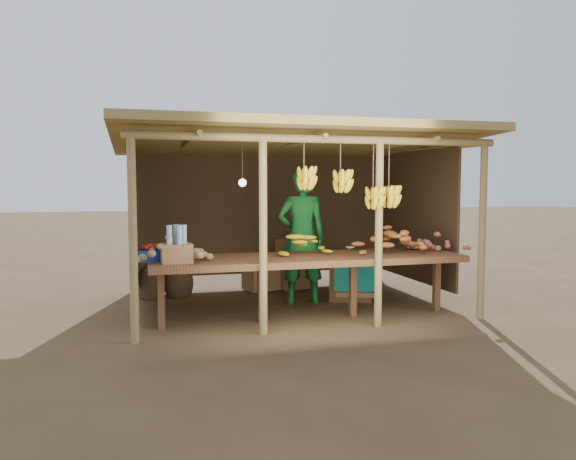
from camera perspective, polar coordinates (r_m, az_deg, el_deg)
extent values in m
plane|color=brown|center=(8.03, 0.00, -7.49)|extent=(60.00, 60.00, 0.00)
cylinder|color=#9B8050|center=(6.10, -15.48, -1.05)|extent=(0.09, 0.09, 2.20)
cylinder|color=#9B8050|center=(7.39, 19.13, -0.17)|extent=(0.09, 0.09, 2.20)
cylinder|color=#9B8050|center=(9.09, -15.46, 0.77)|extent=(0.09, 0.09, 2.20)
cylinder|color=#9B8050|center=(10.00, 9.36, 1.21)|extent=(0.09, 0.09, 2.20)
cylinder|color=#9B8050|center=(6.25, -2.54, -0.75)|extent=(0.09, 0.09, 2.20)
cylinder|color=#9B8050|center=(6.70, 9.21, -0.44)|extent=(0.09, 0.09, 2.20)
cylinder|color=#9B8050|center=(6.44, 3.59, 9.21)|extent=(4.40, 0.09, 0.09)
cylinder|color=#9B8050|center=(9.32, -2.47, 7.79)|extent=(4.40, 0.09, 0.09)
cube|color=#A48D4C|center=(7.87, 0.00, 9.03)|extent=(4.70, 3.50, 0.28)
cube|color=#4B3723|center=(9.30, -2.42, 1.69)|extent=(4.20, 0.04, 1.98)
cube|color=#4B3723|center=(7.78, -15.34, 0.96)|extent=(0.04, 2.40, 1.98)
cube|color=#4B3723|center=(8.83, 12.78, 1.42)|extent=(0.04, 2.40, 1.98)
cube|color=brown|center=(7.00, 2.07, -2.97)|extent=(3.90, 1.05, 0.08)
cube|color=brown|center=(6.76, -12.78, -6.80)|extent=(0.08, 0.08, 0.72)
cube|color=brown|center=(6.91, -2.72, -6.43)|extent=(0.08, 0.08, 0.72)
cube|color=brown|center=(7.26, 6.60, -5.92)|extent=(0.08, 0.08, 0.72)
cube|color=brown|center=(7.79, 14.85, -5.33)|extent=(0.08, 0.08, 0.72)
cylinder|color=navy|center=(6.74, -13.73, -2.49)|extent=(0.37, 0.37, 0.13)
cube|color=#976B43|center=(6.49, -11.24, -2.34)|extent=(0.35, 0.28, 0.22)
imported|color=#17682A|center=(7.91, 1.39, -0.67)|extent=(0.73, 0.52, 1.91)
cube|color=brown|center=(8.32, 6.37, -5.11)|extent=(0.75, 0.70, 0.56)
cube|color=#0D958A|center=(8.28, 6.39, -3.00)|extent=(0.84, 0.79, 0.06)
cube|color=#976B43|center=(9.07, 0.64, -4.68)|extent=(0.58, 0.51, 0.40)
cube|color=#976B43|center=(9.02, 0.64, -2.18)|extent=(0.58, 0.51, 0.40)
cube|color=#976B43|center=(8.94, -2.74, -4.82)|extent=(0.58, 0.51, 0.40)
ellipsoid|color=#4B3723|center=(8.57, -13.74, -5.08)|extent=(0.44, 0.44, 0.60)
ellipsoid|color=#4B3723|center=(8.59, -11.05, -5.01)|extent=(0.44, 0.44, 0.60)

